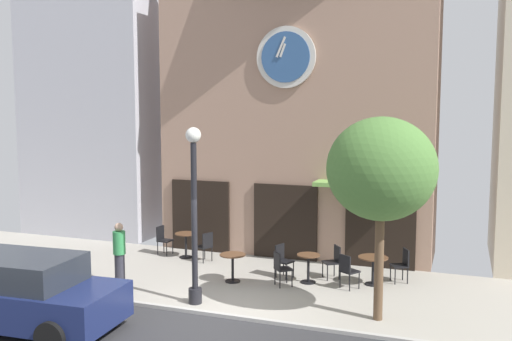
{
  "coord_description": "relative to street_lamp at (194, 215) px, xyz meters",
  "views": [
    {
      "loc": [
        5.2,
        -11.03,
        4.57
      ],
      "look_at": [
        0.15,
        2.63,
        3.0
      ],
      "focal_mm": 39.51,
      "sensor_mm": 36.0,
      "label": 1
    }
  ],
  "objects": [
    {
      "name": "cafe_chair_by_entrance",
      "position": [
        1.5,
        1.94,
        -1.59
      ],
      "size": [
        0.56,
        0.56,
        0.9
      ],
      "color": "black",
      "rests_on": "ground_plane"
    },
    {
      "name": "cafe_chair_outer",
      "position": [
        -1.34,
        3.41,
        -1.59
      ],
      "size": [
        0.53,
        0.53,
        0.9
      ],
      "color": "black",
      "rests_on": "ground_plane"
    },
    {
      "name": "clock_building",
      "position": [
        0.8,
        5.85,
        3.71
      ],
      "size": [
        8.62,
        3.73,
        11.24
      ],
      "color": "#9E7A66",
      "rests_on": "ground_plane"
    },
    {
      "name": "street_lamp",
      "position": [
        0.0,
        0.0,
        0.0
      ],
      "size": [
        0.36,
        0.36,
        4.17
      ],
      "color": "black",
      "rests_on": "ground_plane"
    },
    {
      "name": "cafe_chair_corner",
      "position": [
        2.65,
        3.09,
        -1.59
      ],
      "size": [
        0.56,
        0.56,
        0.9
      ],
      "color": "black",
      "rests_on": "ground_plane"
    },
    {
      "name": "ground_plane",
      "position": [
        0.65,
        -1.33,
        -2.14
      ],
      "size": [
        26.71,
        11.96,
        0.13
      ],
      "color": "#9E998E"
    },
    {
      "name": "cafe_chair_facing_wall",
      "position": [
        1.3,
        2.72,
        -1.59
      ],
      "size": [
        0.51,
        0.51,
        0.9
      ],
      "color": "black",
      "rests_on": "ground_plane"
    },
    {
      "name": "cafe_chair_left_end",
      "position": [
        3.18,
        2.31,
        -1.59
      ],
      "size": [
        0.55,
        0.55,
        0.9
      ],
      "color": "black",
      "rests_on": "ground_plane"
    },
    {
      "name": "parked_car_navy",
      "position": [
        -2.75,
        -2.64,
        -1.36
      ],
      "size": [
        4.4,
        2.22,
        1.55
      ],
      "color": "navy",
      "rests_on": "ground_plane"
    },
    {
      "name": "cafe_table_rightmost",
      "position": [
        -2.12,
        3.64,
        -1.59
      ],
      "size": [
        0.67,
        0.67,
        0.77
      ],
      "color": "black",
      "rests_on": "ground_plane"
    },
    {
      "name": "cafe_chair_facing_street",
      "position": [
        4.43,
        3.38,
        -1.59
      ],
      "size": [
        0.54,
        0.54,
        0.9
      ],
      "color": "black",
      "rests_on": "ground_plane"
    },
    {
      "name": "neighbor_building_left",
      "position": [
        -7.0,
        6.48,
        5.49
      ],
      "size": [
        5.06,
        3.7,
        15.23
      ],
      "color": "#B2B2BC",
      "rests_on": "ground_plane"
    },
    {
      "name": "cafe_chair_near_tree",
      "position": [
        -3.0,
        3.75,
        -1.59
      ],
      "size": [
        0.43,
        0.43,
        0.9
      ],
      "color": "black",
      "rests_on": "ground_plane"
    },
    {
      "name": "cafe_table_center_right",
      "position": [
        2.1,
        2.47,
        -1.62
      ],
      "size": [
        0.61,
        0.61,
        0.77
      ],
      "color": "black",
      "rests_on": "ground_plane"
    },
    {
      "name": "cafe_table_near_door",
      "position": [
        3.74,
        2.89,
        -1.57
      ],
      "size": [
        0.78,
        0.78,
        0.75
      ],
      "color": "black",
      "rests_on": "ground_plane"
    },
    {
      "name": "pedestrian_green",
      "position": [
        -2.43,
        0.51,
        -1.26
      ],
      "size": [
        0.45,
        0.45,
        1.67
      ],
      "color": "#2D2D38",
      "rests_on": "ground_plane"
    },
    {
      "name": "street_tree",
      "position": [
        4.22,
        0.45,
        1.18
      ],
      "size": [
        2.35,
        2.11,
        4.43
      ],
      "color": "brown",
      "rests_on": "ground_plane"
    },
    {
      "name": "cafe_table_leftmost",
      "position": [
        0.19,
        1.85,
        -1.59
      ],
      "size": [
        0.69,
        0.69,
        0.75
      ],
      "color": "black",
      "rests_on": "ground_plane"
    }
  ]
}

